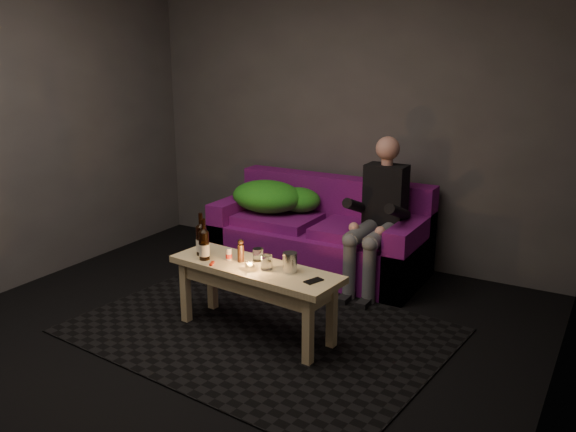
{
  "coord_description": "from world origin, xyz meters",
  "views": [
    {
      "loc": [
        2.24,
        -2.73,
        1.92
      ],
      "look_at": [
        -0.05,
        1.26,
        0.61
      ],
      "focal_mm": 38.0,
      "sensor_mm": 36.0,
      "label": 1
    }
  ],
  "objects_px": {
    "sofa": "(321,238)",
    "person": "(378,212)",
    "beer_bottle_a": "(201,240)",
    "steel_cup": "(290,262)",
    "beer_bottle_b": "(204,244)",
    "coffee_table": "(255,278)"
  },
  "relations": [
    {
      "from": "sofa",
      "to": "person",
      "type": "relative_size",
      "value": 1.5
    },
    {
      "from": "beer_bottle_a",
      "to": "steel_cup",
      "type": "relative_size",
      "value": 2.35
    },
    {
      "from": "steel_cup",
      "to": "person",
      "type": "bearing_deg",
      "value": 83.66
    },
    {
      "from": "beer_bottle_a",
      "to": "sofa",
      "type": "bearing_deg",
      "value": 79.47
    },
    {
      "from": "beer_bottle_a",
      "to": "beer_bottle_b",
      "type": "height_order",
      "value": "beer_bottle_a"
    },
    {
      "from": "coffee_table",
      "to": "person",
      "type": "bearing_deg",
      "value": 72.36
    },
    {
      "from": "sofa",
      "to": "coffee_table",
      "type": "height_order",
      "value": "sofa"
    },
    {
      "from": "person",
      "to": "beer_bottle_b",
      "type": "distance_m",
      "value": 1.48
    },
    {
      "from": "beer_bottle_b",
      "to": "coffee_table",
      "type": "bearing_deg",
      "value": 9.78
    },
    {
      "from": "beer_bottle_b",
      "to": "beer_bottle_a",
      "type": "bearing_deg",
      "value": 137.85
    },
    {
      "from": "sofa",
      "to": "person",
      "type": "distance_m",
      "value": 0.69
    },
    {
      "from": "beer_bottle_b",
      "to": "steel_cup",
      "type": "relative_size",
      "value": 2.25
    },
    {
      "from": "person",
      "to": "steel_cup",
      "type": "xyz_separation_m",
      "value": [
        -0.13,
        -1.19,
        -0.07
      ]
    },
    {
      "from": "sofa",
      "to": "beer_bottle_b",
      "type": "distance_m",
      "value": 1.47
    },
    {
      "from": "coffee_table",
      "to": "steel_cup",
      "type": "relative_size",
      "value": 9.73
    },
    {
      "from": "sofa",
      "to": "beer_bottle_a",
      "type": "height_order",
      "value": "beer_bottle_a"
    },
    {
      "from": "sofa",
      "to": "beer_bottle_b",
      "type": "relative_size",
      "value": 6.3
    },
    {
      "from": "person",
      "to": "beer_bottle_a",
      "type": "distance_m",
      "value": 1.47
    },
    {
      "from": "coffee_table",
      "to": "beer_bottle_a",
      "type": "height_order",
      "value": "beer_bottle_a"
    },
    {
      "from": "steel_cup",
      "to": "beer_bottle_b",
      "type": "bearing_deg",
      "value": -171.88
    },
    {
      "from": "beer_bottle_b",
      "to": "steel_cup",
      "type": "xyz_separation_m",
      "value": [
        0.62,
        0.09,
        -0.04
      ]
    },
    {
      "from": "sofa",
      "to": "beer_bottle_b",
      "type": "xyz_separation_m",
      "value": [
        -0.18,
        -1.42,
        0.32
      ]
    }
  ]
}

